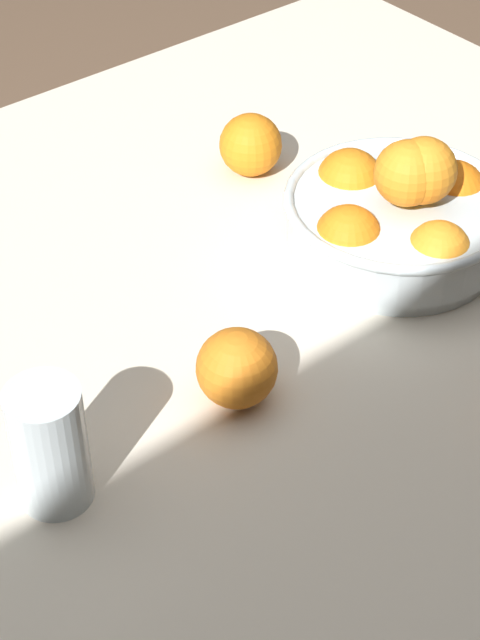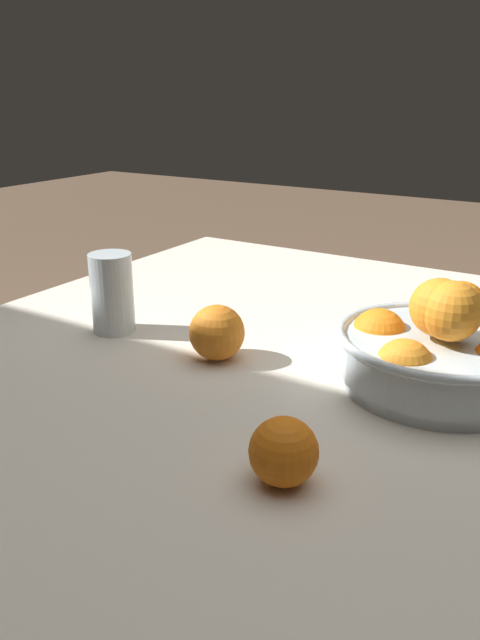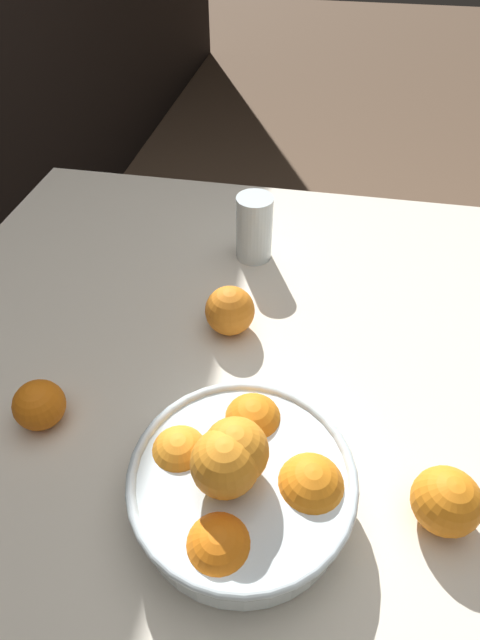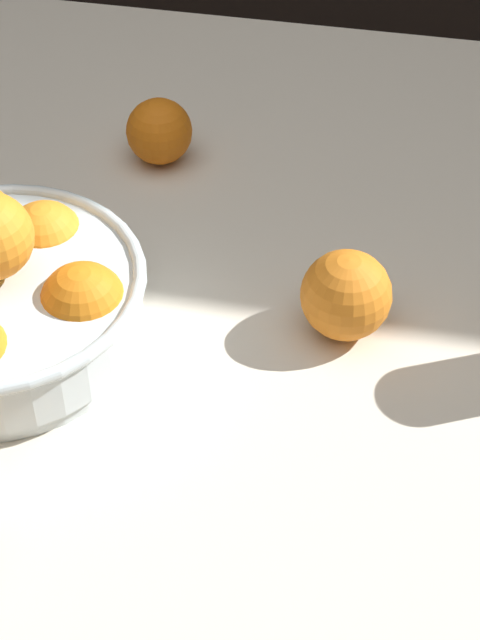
# 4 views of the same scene
# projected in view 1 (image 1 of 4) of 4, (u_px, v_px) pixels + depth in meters

# --- Properties ---
(dining_table) EXTENTS (1.23, 1.19, 0.72)m
(dining_table) POSITION_uv_depth(u_px,v_px,m) (306.00, 352.00, 1.21)
(dining_table) COLOR beige
(dining_table) RESTS_ON ground_plane
(fruit_bowl) EXTENTS (0.26, 0.26, 0.15)m
(fruit_bowl) POSITION_uv_depth(u_px,v_px,m) (398.00, 215.00, 1.21)
(fruit_bowl) COLOR silver
(fruit_bowl) RESTS_ON dining_table
(juice_glass) EXTENTS (0.07, 0.07, 0.13)m
(juice_glass) POSITION_uv_depth(u_px,v_px,m) (51.00, 452.00, 0.93)
(juice_glass) COLOR #F4A314
(juice_glass) RESTS_ON dining_table
(orange_loose_near_bowl) EXTENTS (0.08, 0.08, 0.08)m
(orange_loose_near_bowl) POSITION_uv_depth(u_px,v_px,m) (251.00, 145.00, 1.34)
(orange_loose_near_bowl) COLOR orange
(orange_loose_near_bowl) RESTS_ON dining_table
(orange_loose_front) EXTENTS (0.08, 0.08, 0.08)m
(orange_loose_front) POSITION_uv_depth(u_px,v_px,m) (237.00, 368.00, 1.04)
(orange_loose_front) COLOR orange
(orange_loose_front) RESTS_ON dining_table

